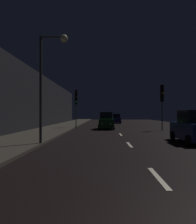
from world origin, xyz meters
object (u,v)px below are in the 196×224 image
object	(u,v)px
car_parked_right_near	(193,128)
streetlamp_overhead	(49,71)
traffic_light_far_right	(162,97)
car_distant_taillights	(116,119)
traffic_light_far_left	(76,100)
car_approaching_headlights	(106,121)

from	to	relation	value
car_parked_right_near	streetlamp_overhead	bearing A→B (deg)	99.60
traffic_light_far_right	car_distant_taillights	bearing A→B (deg)	-174.51
traffic_light_far_left	traffic_light_far_right	distance (m)	10.93
car_approaching_headlights	traffic_light_far_right	bearing A→B (deg)	72.08
car_approaching_headlights	streetlamp_overhead	bearing A→B (deg)	-14.77
traffic_light_far_left	car_approaching_headlights	size ratio (longest dim) A/B	1.21
streetlamp_overhead	traffic_light_far_left	bearing A→B (deg)	91.04
streetlamp_overhead	car_distant_taillights	size ratio (longest dim) A/B	1.77
streetlamp_overhead	car_parked_right_near	size ratio (longest dim) A/B	1.57
streetlamp_overhead	car_approaching_headlights	xyz separation A→B (m)	(3.65, 13.83, -3.48)
streetlamp_overhead	car_parked_right_near	distance (m)	9.95
car_approaching_headlights	car_parked_right_near	xyz separation A→B (m)	(5.54, -12.27, 0.01)
car_parked_right_near	car_distant_taillights	bearing A→B (deg)	6.68
traffic_light_far_left	car_parked_right_near	world-z (taller)	traffic_light_far_left
car_approaching_headlights	car_distant_taillights	world-z (taller)	car_approaching_headlights
traffic_light_far_right	car_parked_right_near	size ratio (longest dim) A/B	1.23
streetlamp_overhead	car_parked_right_near	world-z (taller)	streetlamp_overhead
traffic_light_far_left	car_approaching_headlights	xyz separation A→B (m)	(3.93, -1.67, -2.72)
car_approaching_headlights	car_parked_right_near	size ratio (longest dim) A/B	0.99
traffic_light_far_left	car_approaching_headlights	distance (m)	5.06
car_distant_taillights	car_parked_right_near	bearing A→B (deg)	-173.32
traffic_light_far_right	car_parked_right_near	bearing A→B (deg)	-12.00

